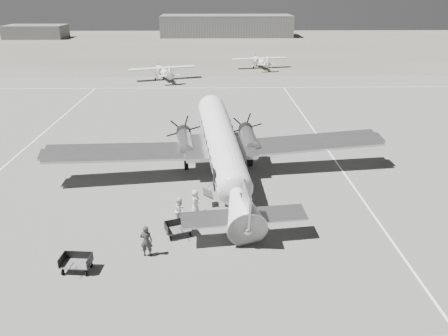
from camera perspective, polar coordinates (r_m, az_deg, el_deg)
ground at (r=32.76m, az=-2.68°, el=-4.37°), size 260.00×260.00×0.00m
taxi_line_right at (r=34.58m, az=17.67°, el=-3.96°), size 0.15×80.00×0.01m
taxi_line_left at (r=45.96m, az=-25.45°, el=1.47°), size 0.15×60.00×0.01m
taxi_line_horizon at (r=70.78m, az=-2.00°, el=10.43°), size 90.00×0.15×0.01m
grass_infield at (r=125.09m, az=-1.74°, el=15.70°), size 260.00×90.00×0.01m
hangar_main at (r=149.71m, az=0.31°, el=18.10°), size 42.00×14.00×6.60m
shed_secondary at (r=155.19m, az=-23.34°, el=16.04°), size 18.00×10.00×4.00m
dc3_airliner at (r=34.56m, az=-0.07°, el=2.11°), size 31.25×23.63×5.50m
light_plane_left at (r=77.46m, az=-7.88°, el=12.19°), size 14.04×12.69×2.41m
light_plane_right at (r=88.53m, az=4.79°, el=13.55°), size 12.53×10.90×2.28m
baggage_cart_near at (r=28.36m, az=-5.96°, el=-7.92°), size 2.05×1.75×0.98m
baggage_cart_far at (r=26.35m, az=-18.73°, el=-11.72°), size 1.84×1.38×0.98m
ground_crew at (r=26.41m, az=-10.11°, el=-9.36°), size 0.74×0.49×2.00m
ramp_agent at (r=29.50m, az=-5.73°, el=-5.57°), size 1.07×1.16×1.92m
passenger at (r=30.72m, az=-3.80°, el=-4.42°), size 0.75×0.99×1.81m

